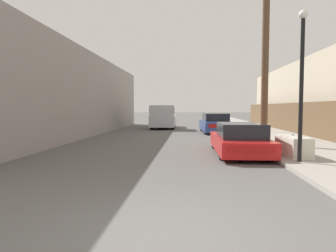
{
  "coord_description": "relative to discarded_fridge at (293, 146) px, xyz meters",
  "views": [
    {
      "loc": [
        0.43,
        -3.85,
        1.75
      ],
      "look_at": [
        -0.48,
        8.63,
        0.98
      ],
      "focal_mm": 32.0,
      "sensor_mm": 36.0,
      "label": 1
    }
  ],
  "objects": [
    {
      "name": "street_lamp",
      "position": [
        -0.16,
        -1.03,
        2.29
      ],
      "size": [
        0.26,
        0.26,
        4.5
      ],
      "color": "black",
      "rests_on": "sidewalk_curb"
    },
    {
      "name": "discarded_fridge",
      "position": [
        0.0,
        0.0,
        0.0
      ],
      "size": [
        0.81,
        1.61,
        0.69
      ],
      "rotation": [
        0.0,
        0.0,
        0.09
      ],
      "color": "silver",
      "rests_on": "sidewalk_curb"
    },
    {
      "name": "pickup_truck",
      "position": [
        -5.7,
        14.69,
        0.51
      ],
      "size": [
        2.12,
        5.3,
        1.94
      ],
      "rotation": [
        0.0,
        0.0,
        3.16
      ],
      "color": "silver",
      "rests_on": "ground"
    },
    {
      "name": "building_left_block",
      "position": [
        -12.87,
        8.56,
        2.1
      ],
      "size": [
        7.0,
        24.97,
        5.11
      ],
      "primitive_type": "cube",
      "color": "gray",
      "rests_on": "ground"
    },
    {
      "name": "utility_pole",
      "position": [
        -0.15,
        3.44,
        4.38
      ],
      "size": [
        1.8,
        0.31,
        9.21
      ],
      "color": "brown",
      "rests_on": "sidewalk_curb"
    },
    {
      "name": "building_right_house",
      "position": [
        7.09,
        14.49,
        2.09
      ],
      "size": [
        6.0,
        19.58,
        5.08
      ],
      "primitive_type": "cube",
      "color": "beige",
      "rests_on": "ground"
    },
    {
      "name": "wooden_fence",
      "position": [
        3.34,
        7.78,
        0.64
      ],
      "size": [
        0.08,
        31.89,
        1.95
      ],
      "primitive_type": "cube",
      "color": "brown",
      "rests_on": "sidewalk_curb"
    },
    {
      "name": "parked_sports_car_red",
      "position": [
        -1.62,
        1.1,
        0.09
      ],
      "size": [
        1.83,
        4.61,
        1.18
      ],
      "rotation": [
        0.0,
        0.0,
        0.01
      ],
      "color": "red",
      "rests_on": "ground"
    },
    {
      "name": "sidewalk_curb",
      "position": [
        1.39,
        17.09,
        -0.39
      ],
      "size": [
        4.2,
        63.0,
        0.12
      ],
      "primitive_type": "cube",
      "color": "#9E998E",
      "rests_on": "ground"
    },
    {
      "name": "car_parked_mid",
      "position": [
        -1.7,
        10.94,
        0.19
      ],
      "size": [
        2.05,
        4.8,
        1.36
      ],
      "rotation": [
        0.0,
        0.0,
        0.05
      ],
      "color": "#2D478C",
      "rests_on": "ground"
    },
    {
      "name": "ground_plane",
      "position": [
        -3.91,
        -6.41,
        -0.45
      ],
      "size": [
        220.0,
        220.0,
        0.0
      ],
      "primitive_type": "plane",
      "color": "#595654"
    }
  ]
}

